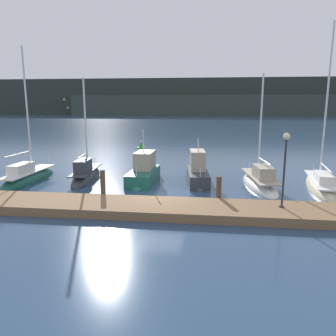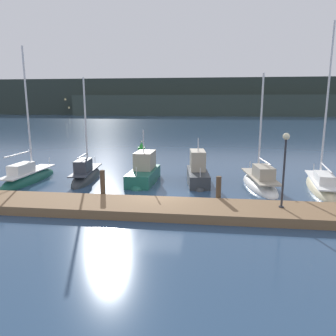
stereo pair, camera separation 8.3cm
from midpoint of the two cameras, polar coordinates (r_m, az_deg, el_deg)
ground_plane at (r=18.54m, az=-1.22°, el=-5.73°), size 400.00×400.00×0.00m
dock at (r=16.62m, az=-2.23°, el=-6.97°), size 28.45×2.80×0.45m
mooring_pile_1 at (r=18.74m, az=-11.17°, el=-2.99°), size 0.28×0.28×1.75m
mooring_pile_2 at (r=17.84m, az=8.91°, el=-3.93°), size 0.28×0.28×1.58m
sailboat_berth_1 at (r=24.87m, az=-23.03°, el=-1.86°), size 1.66×6.32×9.89m
sailboat_berth_2 at (r=24.22m, az=-13.95°, el=-1.59°), size 1.99×5.85×7.90m
motorboat_berth_3 at (r=22.84m, az=-4.13°, el=-1.51°), size 1.85×4.92×4.22m
motorboat_berth_4 at (r=22.59m, az=5.29°, el=-1.49°), size 1.94×4.72×3.58m
sailboat_berth_5 at (r=22.38m, az=15.81°, el=-2.68°), size 2.37×6.21×7.84m
sailboat_berth_6 at (r=23.21m, az=25.18°, el=-2.99°), size 2.39×6.88×10.97m
channel_buoy at (r=32.31m, az=-4.55°, el=2.78°), size 1.06×1.06×1.75m
dock_lamppost at (r=16.38m, az=19.81°, el=1.70°), size 0.32×0.32×3.61m
hillside_backdrop at (r=142.30m, az=7.68°, el=11.93°), size 240.00×23.00×15.05m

